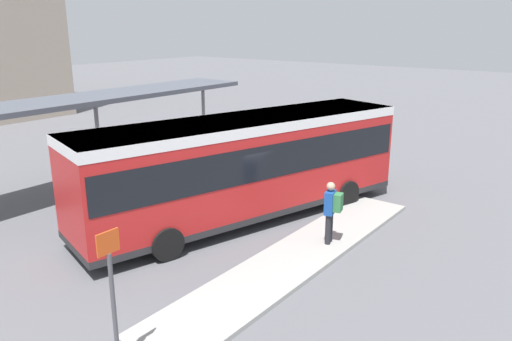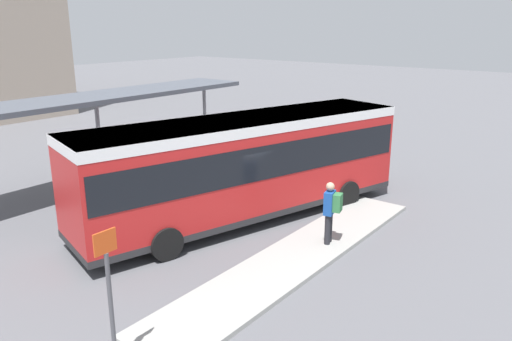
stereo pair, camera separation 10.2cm
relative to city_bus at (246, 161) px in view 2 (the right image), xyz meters
name	(u,v)px [view 2 (the right image)]	position (x,y,z in m)	size (l,w,h in m)	color
ground_plane	(246,218)	(-0.01, 0.00, -1.91)	(120.00, 120.00, 0.00)	#5B5B60
curb_island	(298,256)	(-1.44, -2.95, -1.85)	(10.63, 1.80, 0.12)	#9E9E99
city_bus	(246,161)	(0.00, 0.00, 0.00)	(11.32, 5.47, 3.28)	red
pedestrian_waiting	(331,209)	(-0.26, -3.25, -0.77)	(0.48, 0.53, 1.79)	#232328
bicycle_yellow	(297,147)	(8.01, 3.26, -1.58)	(0.48, 1.54, 0.66)	black
bicycle_white	(282,144)	(7.93, 4.10, -1.55)	(0.48, 1.70, 0.73)	black
station_shelter	(96,99)	(-0.63, 6.75, 1.42)	(13.88, 2.55, 3.49)	#4C515B
platform_sign	(110,298)	(-7.31, -2.92, -0.36)	(0.44, 0.08, 2.80)	#4C4C51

